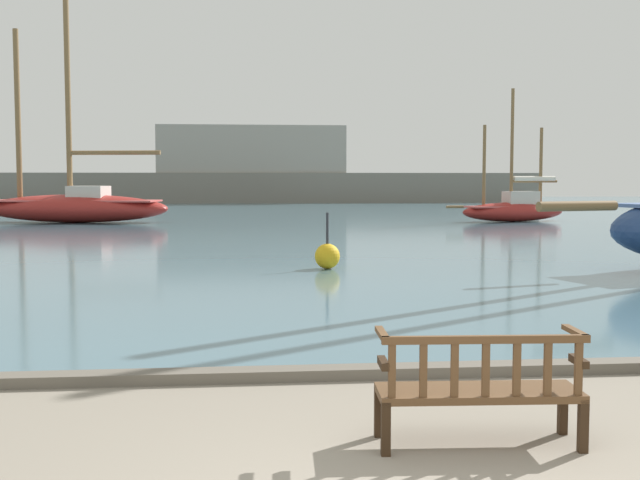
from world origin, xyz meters
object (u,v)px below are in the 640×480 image
Objects in this scene: park_bench at (479,387)px; channel_buoy at (327,256)px; sailboat_far_port at (514,208)px; sailboat_distant_harbor at (75,204)px.

channel_buoy reaches higher than park_bench.
channel_buoy is at bearing -120.09° from sailboat_far_port.
sailboat_distant_harbor is at bearing 115.19° from channel_buoy.
sailboat_far_port is at bearing 59.91° from channel_buoy.
channel_buoy is at bearing 89.50° from park_bench.
sailboat_distant_harbor reaches higher than park_bench.
sailboat_distant_harbor is (-9.48, 32.23, 0.49)m from park_bench.
sailboat_far_port is at bearing 70.15° from park_bench.
park_bench is 0.26× the size of sailboat_far_port.
sailboat_distant_harbor is at bearing 106.39° from park_bench.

